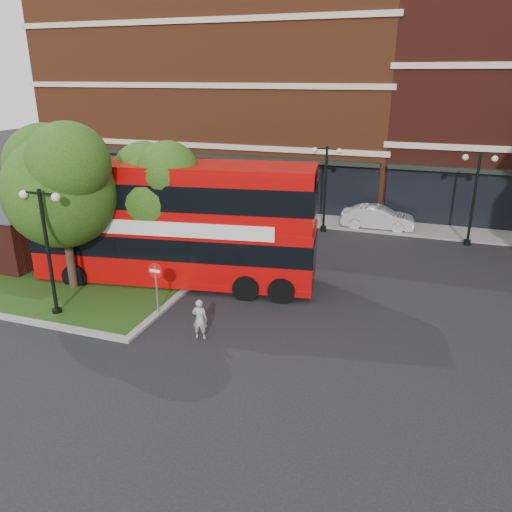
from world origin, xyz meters
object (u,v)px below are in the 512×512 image
at_px(bus, 174,216).
at_px(car_white, 378,218).
at_px(woman, 200,319).
at_px(car_silver, 215,205).

distance_m(bus, car_white, 13.79).
relative_size(woman, car_silver, 0.38).
xyz_separation_m(woman, car_silver, (-6.08, 15.41, -0.08)).
bearing_deg(woman, car_silver, -75.99).
xyz_separation_m(bus, car_white, (7.67, 11.22, -2.37)).
bearing_deg(car_silver, car_white, -87.01).
bearing_deg(car_white, bus, 143.33).
distance_m(bus, car_silver, 11.65).
height_order(bus, car_silver, bus).
relative_size(bus, car_silver, 3.19).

